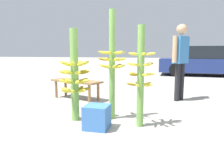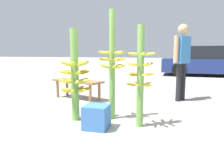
{
  "view_description": "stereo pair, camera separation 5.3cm",
  "coord_description": "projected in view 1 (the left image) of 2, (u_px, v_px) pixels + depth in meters",
  "views": [
    {
      "loc": [
        0.87,
        -2.79,
        1.06
      ],
      "look_at": [
        0.05,
        0.38,
        0.58
      ],
      "focal_mm": 35.0,
      "sensor_mm": 36.0,
      "label": 1
    },
    {
      "loc": [
        0.93,
        -2.78,
        1.06
      ],
      "look_at": [
        0.05,
        0.38,
        0.58
      ],
      "focal_mm": 35.0,
      "sensor_mm": 36.0,
      "label": 2
    }
  ],
  "objects": [
    {
      "name": "banana_stalk_left",
      "position": [
        75.0,
        76.0,
        3.35
      ],
      "size": [
        0.49,
        0.49,
        1.41
      ],
      "color": "#6B9E47",
      "rests_on": "ground_plane"
    },
    {
      "name": "ground_plane",
      "position": [
        102.0,
        129.0,
        3.05
      ],
      "size": [
        80.0,
        80.0,
        0.0
      ],
      "primitive_type": "plane",
      "color": "#9E998E"
    },
    {
      "name": "produce_crate",
      "position": [
        97.0,
        117.0,
        3.04
      ],
      "size": [
        0.33,
        0.33,
        0.33
      ],
      "color": "#386BB2",
      "rests_on": "ground_plane"
    },
    {
      "name": "vendor_person",
      "position": [
        181.0,
        55.0,
        4.72
      ],
      "size": [
        0.39,
        0.55,
        1.65
      ],
      "rotation": [
        0.0,
        0.0,
        1.02
      ],
      "color": "black",
      "rests_on": "ground_plane"
    },
    {
      "name": "parked_car",
      "position": [
        206.0,
        62.0,
        9.98
      ],
      "size": [
        4.05,
        1.88,
        1.33
      ],
      "rotation": [
        0.0,
        0.0,
        1.55
      ],
      "color": "navy",
      "rests_on": "ground_plane"
    },
    {
      "name": "banana_stalk_center",
      "position": [
        112.0,
        64.0,
        3.4
      ],
      "size": [
        0.45,
        0.45,
        1.7
      ],
      "color": "#6B9E47",
      "rests_on": "ground_plane"
    },
    {
      "name": "market_bench",
      "position": [
        76.0,
        83.0,
        4.94
      ],
      "size": [
        1.31,
        0.81,
        0.43
      ],
      "rotation": [
        0.0,
        0.0,
        -0.35
      ],
      "color": "olive",
      "rests_on": "ground_plane"
    },
    {
      "name": "banana_stalk_right",
      "position": [
        141.0,
        75.0,
        3.05
      ],
      "size": [
        0.4,
        0.41,
        1.43
      ],
      "color": "#6B9E47",
      "rests_on": "ground_plane"
    }
  ]
}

